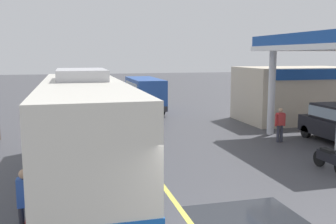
{
  "coord_description": "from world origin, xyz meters",
  "views": [
    {
      "loc": [
        -2.82,
        -6.7,
        4.16
      ],
      "look_at": [
        1.5,
        10.0,
        1.6
      ],
      "focal_mm": 41.22,
      "sensor_mm": 36.0,
      "label": 1
    }
  ],
  "objects_px": {
    "coach_bus_main": "(84,132)",
    "car_trailing_behind_bus": "(77,100)",
    "cyclist_on_shoulder": "(26,210)",
    "pedestrian_by_shop": "(280,123)",
    "minibus_opposing_lane": "(145,92)",
    "motorcycle_parked_forecourt": "(330,159)"
  },
  "relations": [
    {
      "from": "cyclist_on_shoulder",
      "to": "motorcycle_parked_forecourt",
      "type": "distance_m",
      "value": 10.49
    },
    {
      "from": "cyclist_on_shoulder",
      "to": "motorcycle_parked_forecourt",
      "type": "relative_size",
      "value": 1.01
    },
    {
      "from": "cyclist_on_shoulder",
      "to": "car_trailing_behind_bus",
      "type": "bearing_deg",
      "value": 85.47
    },
    {
      "from": "coach_bus_main",
      "to": "motorcycle_parked_forecourt",
      "type": "xyz_separation_m",
      "value": [
        8.6,
        -0.72,
        -1.28
      ]
    },
    {
      "from": "cyclist_on_shoulder",
      "to": "minibus_opposing_lane",
      "type": "bearing_deg",
      "value": 71.56
    },
    {
      "from": "minibus_opposing_lane",
      "to": "motorcycle_parked_forecourt",
      "type": "height_order",
      "value": "minibus_opposing_lane"
    },
    {
      "from": "minibus_opposing_lane",
      "to": "cyclist_on_shoulder",
      "type": "height_order",
      "value": "minibus_opposing_lane"
    },
    {
      "from": "car_trailing_behind_bus",
      "to": "pedestrian_by_shop",
      "type": "bearing_deg",
      "value": -51.44
    },
    {
      "from": "minibus_opposing_lane",
      "to": "cyclist_on_shoulder",
      "type": "distance_m",
      "value": 20.46
    },
    {
      "from": "coach_bus_main",
      "to": "pedestrian_by_shop",
      "type": "bearing_deg",
      "value": 22.84
    },
    {
      "from": "minibus_opposing_lane",
      "to": "pedestrian_by_shop",
      "type": "relative_size",
      "value": 3.69
    },
    {
      "from": "minibus_opposing_lane",
      "to": "pedestrian_by_shop",
      "type": "distance_m",
      "value": 12.49
    },
    {
      "from": "pedestrian_by_shop",
      "to": "cyclist_on_shoulder",
      "type": "bearing_deg",
      "value": -144.51
    },
    {
      "from": "coach_bus_main",
      "to": "motorcycle_parked_forecourt",
      "type": "relative_size",
      "value": 6.13
    },
    {
      "from": "car_trailing_behind_bus",
      "to": "coach_bus_main",
      "type": "bearing_deg",
      "value": -90.31
    },
    {
      "from": "minibus_opposing_lane",
      "to": "cyclist_on_shoulder",
      "type": "bearing_deg",
      "value": -108.44
    },
    {
      "from": "coach_bus_main",
      "to": "pedestrian_by_shop",
      "type": "relative_size",
      "value": 6.65
    },
    {
      "from": "coach_bus_main",
      "to": "car_trailing_behind_bus",
      "type": "relative_size",
      "value": 2.63
    },
    {
      "from": "cyclist_on_shoulder",
      "to": "motorcycle_parked_forecourt",
      "type": "xyz_separation_m",
      "value": [
        10.04,
        3.03,
        -0.34
      ]
    },
    {
      "from": "coach_bus_main",
      "to": "pedestrian_by_shop",
      "type": "distance_m",
      "value": 10.15
    },
    {
      "from": "cyclist_on_shoulder",
      "to": "pedestrian_by_shop",
      "type": "bearing_deg",
      "value": 35.49
    },
    {
      "from": "cyclist_on_shoulder",
      "to": "motorcycle_parked_forecourt",
      "type": "bearing_deg",
      "value": 16.82
    }
  ]
}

